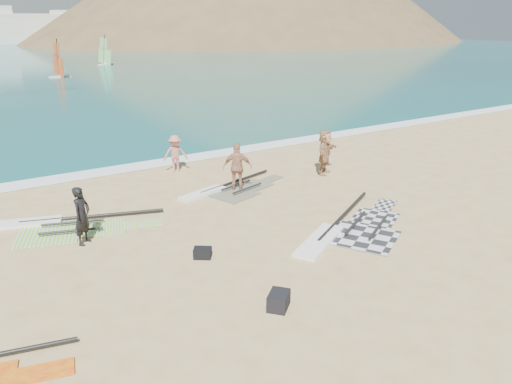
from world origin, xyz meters
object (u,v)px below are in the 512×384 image
beachgoer_mid (175,154)px  beachgoer_right (325,152)px  rig_green (58,226)px  person_wetsuit (82,216)px  gear_bag_near (279,300)px  gear_bag_far (203,253)px  beachgoer_back (238,167)px  rig_grey (348,230)px  rig_orange (228,190)px

beachgoer_mid → beachgoer_right: (5.26, -3.85, 0.16)m
rig_green → person_wetsuit: person_wetsuit is taller
gear_bag_near → beachgoer_mid: (2.68, 11.47, 0.63)m
rig_green → beachgoer_right: size_ratio=2.83×
rig_green → gear_bag_far: bearing=-38.5°
rig_green → gear_bag_near: size_ratio=9.24×
rig_green → gear_bag_near: bearing=-49.2°
person_wetsuit → beachgoer_back: size_ratio=0.93×
rig_grey → beachgoer_right: size_ratio=3.06×
rig_orange → gear_bag_near: bearing=-128.6°
rig_grey → person_wetsuit: size_ratio=3.39×
gear_bag_near → gear_bag_far: gear_bag_near is taller
person_wetsuit → beachgoer_right: 10.83m
gear_bag_far → person_wetsuit: (-2.51, 2.81, 0.74)m
rig_green → rig_orange: (6.42, 0.12, -0.00)m
rig_grey → gear_bag_near: bearing=179.0°
rig_green → gear_bag_far: 5.36m
gear_bag_near → rig_grey: bearing=28.1°
gear_bag_near → person_wetsuit: bearing=114.5°
person_wetsuit → beachgoer_mid: (5.46, 5.38, -0.07)m
beachgoer_mid → beachgoer_right: beachgoer_right is taller
gear_bag_near → person_wetsuit: person_wetsuit is taller
rig_grey → beachgoer_back: (-0.83, 5.36, 0.91)m
gear_bag_far → beachgoer_back: 5.95m
rig_grey → rig_green: (-7.60, 5.42, -0.00)m
beachgoer_back → gear_bag_far: bearing=81.8°
gear_bag_near → beachgoer_mid: 11.80m
rig_green → rig_orange: size_ratio=1.12×
rig_green → person_wetsuit: 1.93m
rig_orange → beachgoer_mid: (-0.55, 3.57, 0.77)m
rig_orange → gear_bag_near: 8.54m
rig_grey → rig_orange: bearing=73.0°
rig_green → gear_bag_far: size_ratio=11.30×
rig_grey → beachgoer_right: bearing=27.2°
rig_grey → beachgoer_back: size_ratio=3.14×
gear_bag_far → beachgoer_right: beachgoer_right is taller
rig_grey → rig_orange: (-1.19, 5.54, -0.00)m
gear_bag_far → beachgoer_mid: bearing=70.1°
gear_bag_near → beachgoer_mid: size_ratio=0.37×
beachgoer_back → rig_green: bearing=32.3°
person_wetsuit → beachgoer_back: 6.58m
gear_bag_near → beachgoer_back: beachgoer_back is taller
gear_bag_near → beachgoer_right: size_ratio=0.31×
rig_green → gear_bag_near: gear_bag_near is taller
rig_orange → beachgoer_right: (4.70, -0.29, 0.94)m
beachgoer_mid → beachgoer_back: bearing=-59.9°
rig_green → gear_bag_near: (3.18, -7.79, 0.14)m
gear_bag_near → person_wetsuit: 6.73m
rig_green → beachgoer_back: beachgoer_back is taller
rig_green → beachgoer_mid: (5.86, 3.69, 0.77)m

